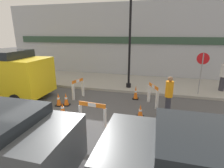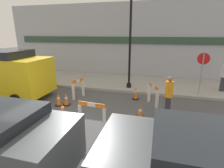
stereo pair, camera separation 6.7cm
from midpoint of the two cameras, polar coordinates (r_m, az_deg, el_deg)
ground_plane at (r=6.83m, az=-17.84°, el=-13.85°), size 60.00×60.00×0.00m
sidewalk_slab at (r=12.30m, az=-1.96°, el=0.98°), size 18.00×3.92×0.14m
storefront_facade at (r=13.83m, az=0.37°, el=13.98°), size 18.00×0.22×5.50m
streetlamp_post at (r=10.24m, az=5.79°, el=19.46°), size 0.44×0.44×5.92m
stop_sign at (r=10.25m, az=27.11°, el=5.00°), size 0.59×0.13×2.23m
barricade_0 at (r=8.46m, az=13.00°, el=-3.26°), size 0.54×0.87×1.02m
barricade_1 at (r=9.35m, az=-11.23°, el=-1.35°), size 0.38×0.78×1.02m
barricade_2 at (r=6.18m, az=-6.73°, el=-10.20°), size 1.00×0.22×1.08m
traffic_cone_0 at (r=7.80m, az=-16.07°, el=-7.76°), size 0.30×0.30×0.51m
traffic_cone_1 at (r=8.68m, az=-17.28°, el=-4.85°), size 0.30×0.30×0.64m
traffic_cone_2 at (r=5.91m, az=1.02°, el=-14.69°), size 0.30×0.30×0.63m
traffic_cone_3 at (r=9.17m, az=7.54°, el=-2.80°), size 0.30×0.30×0.73m
traffic_cone_4 at (r=8.61m, az=-14.97°, el=-4.85°), size 0.30×0.30×0.64m
traffic_cone_5 at (r=7.27m, az=8.98°, el=-8.87°), size 0.30×0.30×0.56m
person_worker at (r=7.59m, az=17.82°, el=-3.27°), size 0.32×0.32×1.66m
person_pedestrian at (r=11.63m, az=32.52°, el=2.41°), size 0.42×0.42×1.70m
work_van at (r=10.86m, az=-32.07°, el=3.32°), size 4.84×2.24×2.49m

